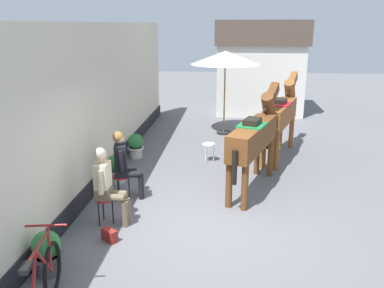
# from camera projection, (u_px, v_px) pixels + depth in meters

# --- Properties ---
(ground_plane) EXTENTS (40.00, 40.00, 0.00)m
(ground_plane) POSITION_uv_depth(u_px,v_px,m) (215.00, 164.00, 10.02)
(ground_plane) COLOR slate
(pub_facade_wall) EXTENTS (0.34, 14.00, 3.40)m
(pub_facade_wall) POSITION_uv_depth(u_px,v_px,m) (91.00, 115.00, 8.39)
(pub_facade_wall) COLOR beige
(pub_facade_wall) RESTS_ON ground_plane
(distant_cottage) EXTENTS (3.40, 2.60, 3.50)m
(distant_cottage) POSITION_uv_depth(u_px,v_px,m) (259.00, 66.00, 15.53)
(distant_cottage) COLOR silver
(distant_cottage) RESTS_ON ground_plane
(seated_visitor_near) EXTENTS (0.61, 0.49, 1.39)m
(seated_visitor_near) POSITION_uv_depth(u_px,v_px,m) (107.00, 182.00, 6.83)
(seated_visitor_near) COLOR red
(seated_visitor_near) RESTS_ON ground_plane
(seated_visitor_far) EXTENTS (0.61, 0.48, 1.39)m
(seated_visitor_far) POSITION_uv_depth(u_px,v_px,m) (124.00, 161.00, 7.85)
(seated_visitor_far) COLOR red
(seated_visitor_far) RESTS_ON ground_plane
(saddled_horse_near) EXTENTS (1.23, 2.88, 2.06)m
(saddled_horse_near) POSITION_uv_depth(u_px,v_px,m) (255.00, 136.00, 8.24)
(saddled_horse_near) COLOR brown
(saddled_horse_near) RESTS_ON ground_plane
(saddled_horse_far) EXTENTS (1.19, 2.89, 2.06)m
(saddled_horse_far) POSITION_uv_depth(u_px,v_px,m) (281.00, 113.00, 10.32)
(saddled_horse_far) COLOR brown
(saddled_horse_far) RESTS_ON ground_plane
(flower_planter_nearest) EXTENTS (0.43, 0.43, 0.64)m
(flower_planter_nearest) POSITION_uv_depth(u_px,v_px,m) (47.00, 252.00, 5.55)
(flower_planter_nearest) COLOR #4C4C51
(flower_planter_nearest) RESTS_ON ground_plane
(flower_planter_inner_far) EXTENTS (0.43, 0.43, 0.64)m
(flower_planter_inner_far) POSITION_uv_depth(u_px,v_px,m) (117.00, 168.00, 8.80)
(flower_planter_inner_far) COLOR beige
(flower_planter_inner_far) RESTS_ON ground_plane
(flower_planter_farthest) EXTENTS (0.43, 0.43, 0.64)m
(flower_planter_farthest) POSITION_uv_depth(u_px,v_px,m) (136.00, 145.00, 10.43)
(flower_planter_farthest) COLOR beige
(flower_planter_farthest) RESTS_ON ground_plane
(cafe_parasol) EXTENTS (2.10, 2.10, 2.58)m
(cafe_parasol) POSITION_uv_depth(u_px,v_px,m) (225.00, 58.00, 12.13)
(cafe_parasol) COLOR black
(cafe_parasol) RESTS_ON ground_plane
(spare_stool_white) EXTENTS (0.32, 0.32, 0.46)m
(spare_stool_white) POSITION_uv_depth(u_px,v_px,m) (209.00, 146.00, 10.14)
(spare_stool_white) COLOR white
(spare_stool_white) RESTS_ON ground_plane
(satchel_bag) EXTENTS (0.30, 0.25, 0.20)m
(satchel_bag) POSITION_uv_depth(u_px,v_px,m) (110.00, 235.00, 6.45)
(satchel_bag) COLOR maroon
(satchel_bag) RESTS_ON ground_plane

